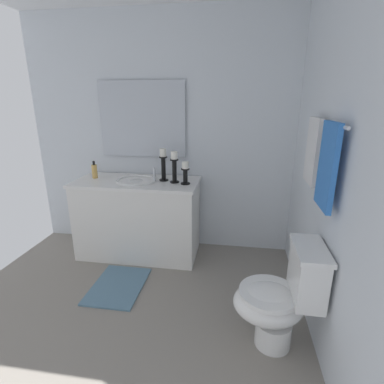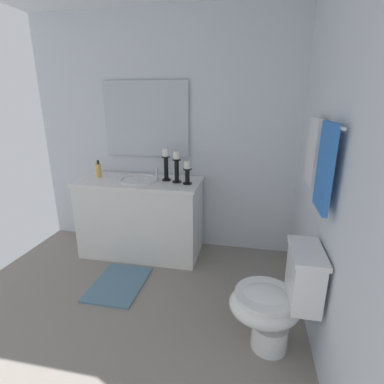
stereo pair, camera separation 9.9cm
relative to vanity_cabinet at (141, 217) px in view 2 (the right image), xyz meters
The scene contains 15 objects.
floor 0.99m from the vanity_cabinet, 11.36° to the left, with size 2.41×2.84×0.02m, color gray.
wall_back 2.00m from the vanity_cabinet, 61.13° to the left, with size 2.41×0.04×2.45m, color silver.
wall_left 0.90m from the vanity_cabinet, 151.48° to the left, with size 0.04×2.84×2.45m, color silver.
vanity_cabinet is the anchor object (origin of this frame).
sink_basin 0.37m from the vanity_cabinet, 90.00° to the left, with size 0.40×0.40×0.24m.
mirror 1.03m from the vanity_cabinet, behind, with size 0.02×0.92×0.77m, color silver.
candle_holder_tall 0.73m from the vanity_cabinet, 85.28° to the left, with size 0.09×0.09×0.22m.
candle_holder_short 0.69m from the vanity_cabinet, 89.16° to the left, with size 0.09×0.09×0.31m.
candle_holder_mid 0.64m from the vanity_cabinet, 100.30° to the left, with size 0.09×0.09×0.33m.
soap_bottle 0.67m from the vanity_cabinet, 94.88° to the right, with size 0.06×0.06×0.18m.
toilet 1.69m from the vanity_cabinet, 50.78° to the left, with size 0.39×0.54×0.75m.
towel_bar 2.03m from the vanity_cabinet, 62.46° to the left, with size 0.02×0.02×0.76m, color silver.
towel_near_vanity 1.84m from the vanity_cabinet, 68.05° to the left, with size 0.28×0.03×0.45m, color white.
towel_center 1.99m from the vanity_cabinet, 56.89° to the left, with size 0.28×0.03×0.50m, color blue.
bath_mat 0.74m from the vanity_cabinet, ahead, with size 0.60×0.44×0.02m, color slate.
Camera 2 is at (1.85, 0.92, 1.60)m, focal length 27.48 mm.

